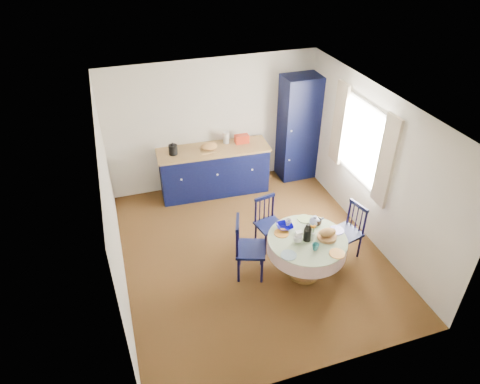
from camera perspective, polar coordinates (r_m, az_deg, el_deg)
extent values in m
plane|color=black|center=(7.00, 1.53, -7.93)|extent=(4.50, 4.50, 0.00)
plane|color=white|center=(5.65, 1.92, 11.31)|extent=(4.50, 4.50, 0.00)
cube|color=silver|center=(8.12, -3.63, 8.98)|extent=(4.00, 0.02, 2.50)
cube|color=silver|center=(5.98, -16.71, -2.63)|extent=(0.02, 4.50, 2.50)
cube|color=silver|center=(7.07, 17.20, 3.37)|extent=(0.02, 4.50, 2.50)
plane|color=white|center=(7.17, 16.23, 6.26)|extent=(0.00, 1.20, 1.20)
cube|color=#F3EBCD|center=(6.61, 18.89, 3.80)|extent=(0.05, 0.34, 1.45)
cube|color=#F3EBCD|center=(7.63, 13.06, 8.91)|extent=(0.05, 0.34, 1.45)
cube|color=black|center=(8.18, -3.48, 2.78)|extent=(2.05, 0.71, 0.89)
cube|color=#A5864B|center=(7.95, -3.59, 5.64)|extent=(2.11, 0.75, 0.04)
cube|color=maroon|center=(8.08, 0.32, 7.01)|extent=(0.27, 0.15, 0.16)
cube|color=#A5864B|center=(7.89, -4.18, 5.61)|extent=(0.35, 0.26, 0.02)
ellipsoid|color=#B17345|center=(7.85, -4.20, 6.10)|extent=(0.31, 0.20, 0.13)
cylinder|color=silver|center=(8.08, -1.78, 7.23)|extent=(0.12, 0.12, 0.22)
cube|color=black|center=(8.52, 7.83, 8.45)|extent=(0.74, 0.53, 2.09)
cylinder|color=white|center=(8.14, 6.82, 8.10)|extent=(0.04, 0.02, 0.04)
cylinder|color=white|center=(8.43, 6.54, 4.26)|extent=(0.04, 0.02, 0.04)
cylinder|color=brown|center=(6.69, 8.48, -10.55)|extent=(0.47, 0.47, 0.05)
cylinder|color=brown|center=(6.47, 8.72, -8.56)|extent=(0.10, 0.10, 0.62)
cylinder|color=brown|center=(6.26, 8.97, -6.37)|extent=(1.09, 1.09, 0.03)
cylinder|color=white|center=(6.32, 8.89, -7.02)|extent=(1.15, 1.15, 0.22)
cylinder|color=silver|center=(6.25, 8.99, -6.22)|extent=(1.15, 1.15, 0.01)
cylinder|color=#789AAA|center=(5.94, 6.49, -8.36)|extent=(0.22, 0.22, 0.01)
cylinder|color=orange|center=(6.07, 12.82, -8.00)|extent=(0.22, 0.22, 0.01)
cylinder|color=navy|center=(6.47, 12.74, -4.99)|extent=(0.22, 0.22, 0.01)
cylinder|color=#A2C17C|center=(6.60, 8.59, -3.56)|extent=(0.22, 0.22, 0.01)
cylinder|color=orange|center=(6.29, 5.55, -5.47)|extent=(0.22, 0.22, 0.01)
cylinder|color=#A87043|center=(6.29, 11.51, -5.86)|extent=(0.28, 0.28, 0.05)
ellipsoid|color=#B17345|center=(6.24, 11.59, -5.29)|extent=(0.26, 0.16, 0.11)
cube|color=silver|center=(6.30, 7.89, -5.40)|extent=(0.10, 0.07, 0.04)
cylinder|color=black|center=(6.36, 2.93, -10.42)|extent=(0.04, 0.04, 0.46)
cylinder|color=black|center=(6.62, 2.89, -8.23)|extent=(0.04, 0.04, 0.46)
cylinder|color=black|center=(6.36, -0.19, -10.36)|extent=(0.04, 0.04, 0.46)
cylinder|color=black|center=(6.62, -0.08, -8.18)|extent=(0.04, 0.04, 0.46)
cube|color=black|center=(6.32, 1.42, -7.64)|extent=(0.55, 0.56, 0.04)
cylinder|color=black|center=(6.02, -0.40, -6.93)|extent=(0.04, 0.04, 0.51)
cylinder|color=black|center=(6.30, -0.28, -4.78)|extent=(0.04, 0.04, 0.51)
cube|color=black|center=(6.01, -0.34, -4.12)|extent=(0.18, 0.39, 0.06)
cylinder|color=black|center=(6.10, -0.37, -6.56)|extent=(0.02, 0.02, 0.42)
cylinder|color=black|center=(6.17, -0.34, -5.98)|extent=(0.02, 0.02, 0.42)
cylinder|color=black|center=(6.24, -0.30, -5.42)|extent=(0.02, 0.02, 0.42)
cylinder|color=black|center=(6.83, 3.42, -7.01)|extent=(0.03, 0.03, 0.41)
cylinder|color=black|center=(6.97, 5.69, -6.14)|extent=(0.03, 0.03, 0.41)
cylinder|color=black|center=(7.02, 2.11, -5.60)|extent=(0.03, 0.03, 0.41)
cylinder|color=black|center=(7.16, 4.33, -4.79)|extent=(0.03, 0.03, 0.41)
cube|color=black|center=(6.85, 3.96, -4.44)|extent=(0.46, 0.45, 0.04)
cylinder|color=black|center=(6.76, 2.11, -2.56)|extent=(0.03, 0.03, 0.46)
cylinder|color=black|center=(6.90, 4.41, -1.78)|extent=(0.03, 0.03, 0.46)
cube|color=black|center=(6.71, 3.33, -0.73)|extent=(0.36, 0.11, 0.06)
cylinder|color=black|center=(6.80, 2.65, -2.50)|extent=(0.02, 0.02, 0.38)
cylinder|color=black|center=(6.84, 3.26, -2.29)|extent=(0.02, 0.02, 0.38)
cylinder|color=black|center=(6.88, 3.87, -2.09)|extent=(0.02, 0.02, 0.38)
cylinder|color=black|center=(7.01, 11.89, -6.50)|extent=(0.04, 0.04, 0.42)
cylinder|color=black|center=(6.84, 13.78, -7.98)|extent=(0.04, 0.04, 0.42)
cylinder|color=black|center=(7.19, 13.72, -5.58)|extent=(0.04, 0.04, 0.42)
cylinder|color=black|center=(7.03, 15.60, -6.99)|extent=(0.04, 0.04, 0.42)
cube|color=black|center=(6.87, 14.00, -5.29)|extent=(0.48, 0.50, 0.04)
cylinder|color=black|center=(6.92, 14.35, -2.54)|extent=(0.04, 0.04, 0.47)
cylinder|color=black|center=(6.76, 16.31, -3.94)|extent=(0.04, 0.04, 0.47)
cube|color=black|center=(6.71, 15.59, -1.77)|extent=(0.13, 0.37, 0.06)
cylinder|color=black|center=(6.89, 14.78, -3.00)|extent=(0.02, 0.02, 0.39)
cylinder|color=black|center=(6.85, 15.29, -3.36)|extent=(0.02, 0.02, 0.39)
cylinder|color=black|center=(6.81, 15.82, -3.74)|extent=(0.02, 0.02, 0.39)
imported|color=silver|center=(6.14, 7.72, -6.25)|extent=(0.13, 0.13, 0.10)
imported|color=teal|center=(6.05, 10.03, -7.21)|extent=(0.10, 0.10, 0.10)
imported|color=black|center=(6.49, 10.25, -3.97)|extent=(0.13, 0.13, 0.10)
imported|color=silver|center=(6.42, 6.45, -4.06)|extent=(0.10, 0.10, 0.10)
imported|color=#040265|center=(6.37, 5.98, -4.59)|extent=(0.24, 0.24, 0.06)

